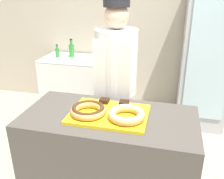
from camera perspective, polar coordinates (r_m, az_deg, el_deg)
wall_back at (r=3.85m, az=7.57°, el=15.00°), size 8.00×0.06×2.70m
display_counter at (r=2.21m, az=-0.65°, el=-16.37°), size 1.37×0.68×0.91m
serving_tray at (r=1.95m, az=-0.71°, el=-5.65°), size 0.60×0.44×0.02m
donut_chocolate_glaze at (r=1.92m, az=-5.46°, el=-4.62°), size 0.28×0.28×0.06m
donut_light_glaze at (r=1.85m, az=3.35°, el=-5.65°), size 0.28×0.28×0.06m
brownie_back_left at (r=2.11m, az=-1.79°, el=-2.59°), size 0.08×0.08×0.03m
brownie_back_right at (r=2.07m, az=2.76°, el=-3.07°), size 0.08×0.08×0.03m
baker_person at (r=2.51m, az=0.89°, el=0.83°), size 0.41×0.41×1.75m
beverage_fridge at (r=3.56m, az=20.71°, el=6.67°), size 0.62×0.63×1.92m
chest_freezer at (r=3.96m, az=-7.69°, el=1.31°), size 1.05×0.62×0.84m
bottle_green at (r=3.92m, az=-12.38°, el=8.28°), size 0.06×0.06×0.20m
bottle_orange at (r=3.75m, az=-3.91°, el=8.09°), size 0.06×0.06×0.19m
bottle_green_b at (r=3.89m, az=-9.21°, el=8.87°), size 0.08×0.08×0.28m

